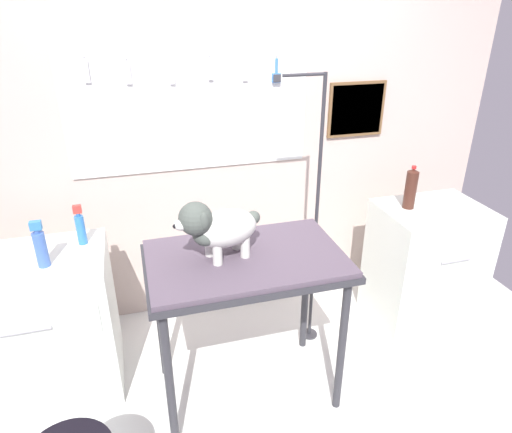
{
  "coord_description": "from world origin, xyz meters",
  "views": [
    {
      "loc": [
        -0.59,
        -1.63,
        2.1
      ],
      "look_at": [
        -0.04,
        0.28,
        1.15
      ],
      "focal_mm": 31.95,
      "sensor_mm": 36.0,
      "label": 1
    }
  ],
  "objects_px": {
    "dog": "(217,227)",
    "counter_left": "(41,326)",
    "soda_bottle": "(411,189)",
    "grooming_table": "(246,271)",
    "grooming_arm": "(314,229)",
    "cabinet_right": "(424,265)"
  },
  "relations": [
    {
      "from": "cabinet_right",
      "to": "grooming_table",
      "type": "bearing_deg",
      "value": -166.8
    },
    {
      "from": "grooming_arm",
      "to": "dog",
      "type": "relative_size",
      "value": 3.9
    },
    {
      "from": "counter_left",
      "to": "cabinet_right",
      "type": "xyz_separation_m",
      "value": [
        2.47,
        -0.04,
        0.0
      ]
    },
    {
      "from": "grooming_table",
      "to": "grooming_arm",
      "type": "height_order",
      "value": "grooming_arm"
    },
    {
      "from": "grooming_arm",
      "to": "counter_left",
      "type": "bearing_deg",
      "value": 179.5
    },
    {
      "from": "grooming_arm",
      "to": "counter_left",
      "type": "relative_size",
      "value": 2.04
    },
    {
      "from": "grooming_table",
      "to": "dog",
      "type": "height_order",
      "value": "dog"
    },
    {
      "from": "counter_left",
      "to": "soda_bottle",
      "type": "xyz_separation_m",
      "value": [
        2.3,
        0.02,
        0.57
      ]
    },
    {
      "from": "grooming_table",
      "to": "counter_left",
      "type": "height_order",
      "value": "grooming_table"
    },
    {
      "from": "dog",
      "to": "cabinet_right",
      "type": "distance_m",
      "value": 1.66
    },
    {
      "from": "counter_left",
      "to": "cabinet_right",
      "type": "relative_size",
      "value": 0.99
    },
    {
      "from": "cabinet_right",
      "to": "grooming_arm",
      "type": "bearing_deg",
      "value": 178.35
    },
    {
      "from": "dog",
      "to": "counter_left",
      "type": "relative_size",
      "value": 0.52
    },
    {
      "from": "grooming_table",
      "to": "dog",
      "type": "xyz_separation_m",
      "value": [
        -0.14,
        0.01,
        0.27
      ]
    },
    {
      "from": "grooming_arm",
      "to": "soda_bottle",
      "type": "bearing_deg",
      "value": 2.91
    },
    {
      "from": "grooming_table",
      "to": "counter_left",
      "type": "relative_size",
      "value": 1.2
    },
    {
      "from": "dog",
      "to": "counter_left",
      "type": "bearing_deg",
      "value": 160.4
    },
    {
      "from": "cabinet_right",
      "to": "soda_bottle",
      "type": "distance_m",
      "value": 0.6
    },
    {
      "from": "grooming_arm",
      "to": "counter_left",
      "type": "height_order",
      "value": "grooming_arm"
    },
    {
      "from": "dog",
      "to": "soda_bottle",
      "type": "bearing_deg",
      "value": 15.29
    },
    {
      "from": "grooming_table",
      "to": "grooming_arm",
      "type": "bearing_deg",
      "value": 33.07
    },
    {
      "from": "grooming_arm",
      "to": "counter_left",
      "type": "xyz_separation_m",
      "value": [
        -1.63,
        0.01,
        -0.39
      ]
    }
  ]
}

